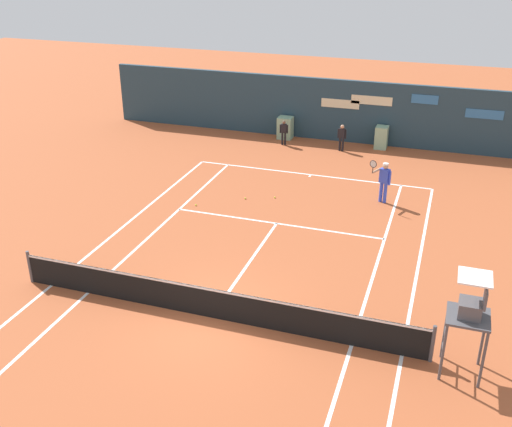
% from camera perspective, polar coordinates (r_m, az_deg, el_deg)
% --- Properties ---
extents(ground_plane, '(80.00, 80.00, 0.01)m').
position_cam_1_polar(ground_plane, '(17.66, -3.59, -8.79)').
color(ground_plane, '#A8512D').
extents(tennis_net, '(12.10, 0.10, 1.07)m').
position_cam_1_polar(tennis_net, '(16.94, -4.36, -8.37)').
color(tennis_net, '#4C4C51').
rests_on(tennis_net, ground_plane).
extents(sponsor_back_wall, '(25.00, 1.02, 3.19)m').
position_cam_1_polar(sponsor_back_wall, '(31.57, 7.65, 9.58)').
color(sponsor_back_wall, '#233D4C').
rests_on(sponsor_back_wall, ground_plane).
extents(umpire_chair, '(1.00, 1.00, 2.72)m').
position_cam_1_polar(umpire_chair, '(15.12, 19.64, -8.80)').
color(umpire_chair, '#47474C').
rests_on(umpire_chair, ground_plane).
extents(player_on_baseline, '(0.84, 0.67, 1.89)m').
position_cam_1_polar(player_on_baseline, '(24.35, 12.05, 3.22)').
color(player_on_baseline, blue).
rests_on(player_on_baseline, ground_plane).
extents(ball_kid_centre_post, '(0.42, 0.21, 1.28)m').
position_cam_1_polar(ball_kid_centre_post, '(30.84, 2.66, 7.84)').
color(ball_kid_centre_post, black).
rests_on(ball_kid_centre_post, ground_plane).
extents(ball_kid_left_post, '(0.45, 0.19, 1.34)m').
position_cam_1_polar(ball_kid_left_post, '(30.18, 8.15, 7.30)').
color(ball_kid_left_post, black).
rests_on(ball_kid_left_post, ground_plane).
extents(tennis_ball_mid_court, '(0.07, 0.07, 0.07)m').
position_cam_1_polar(tennis_ball_mid_court, '(24.59, 1.79, 1.55)').
color(tennis_ball_mid_court, '#CCE033').
rests_on(tennis_ball_mid_court, ground_plane).
extents(tennis_ball_by_sideline, '(0.07, 0.07, 0.07)m').
position_cam_1_polar(tennis_ball_by_sideline, '(23.99, -5.73, 0.81)').
color(tennis_ball_by_sideline, '#CCE033').
rests_on(tennis_ball_by_sideline, ground_plane).
extents(tennis_ball_near_service_line, '(0.07, 0.07, 0.07)m').
position_cam_1_polar(tennis_ball_near_service_line, '(24.49, -1.02, 1.45)').
color(tennis_ball_near_service_line, '#CCE033').
rests_on(tennis_ball_near_service_line, ground_plane).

